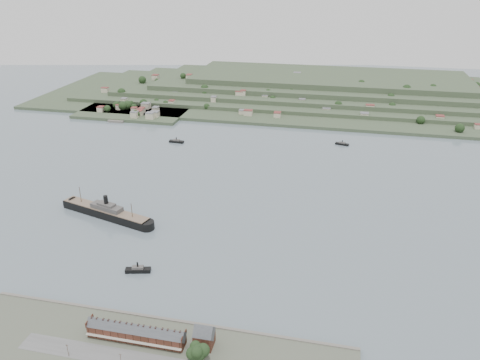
% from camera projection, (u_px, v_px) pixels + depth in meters
% --- Properties ---
extents(ground, '(1400.00, 1400.00, 0.00)m').
position_uv_depth(ground, '(228.00, 206.00, 405.08)').
color(ground, slate).
rests_on(ground, ground).
extents(terrace_row, '(55.60, 9.80, 11.07)m').
position_uv_depth(terrace_row, '(136.00, 333.00, 254.83)').
color(terrace_row, '#412217').
rests_on(terrace_row, ground).
extents(gabled_building, '(10.40, 10.18, 14.09)m').
position_uv_depth(gabled_building, '(204.00, 336.00, 250.44)').
color(gabled_building, '#412217').
rests_on(gabled_building, ground).
extents(far_peninsula, '(760.00, 309.00, 30.00)m').
position_uv_depth(far_peninsula, '(304.00, 90.00, 744.20)').
color(far_peninsula, '#34442D').
rests_on(far_peninsula, ground).
extents(steamship, '(95.95, 36.44, 23.51)m').
position_uv_depth(steamship, '(104.00, 211.00, 387.81)').
color(steamship, black).
rests_on(steamship, ground).
extents(tugboat, '(17.68, 8.51, 7.69)m').
position_uv_depth(tugboat, '(138.00, 270.00, 316.88)').
color(tugboat, black).
rests_on(tugboat, ground).
extents(ferry_west, '(17.80, 5.75, 6.59)m').
position_uv_depth(ferry_west, '(176.00, 141.00, 553.17)').
color(ferry_west, black).
rests_on(ferry_west, ground).
extents(ferry_east, '(16.24, 8.09, 5.87)m').
position_uv_depth(ferry_east, '(342.00, 144.00, 545.83)').
color(ferry_east, black).
rests_on(ferry_east, ground).
extents(fig_tree, '(11.72, 10.15, 13.08)m').
position_uv_depth(fig_tree, '(198.00, 352.00, 237.80)').
color(fig_tree, '#4A3422').
rests_on(fig_tree, ground).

